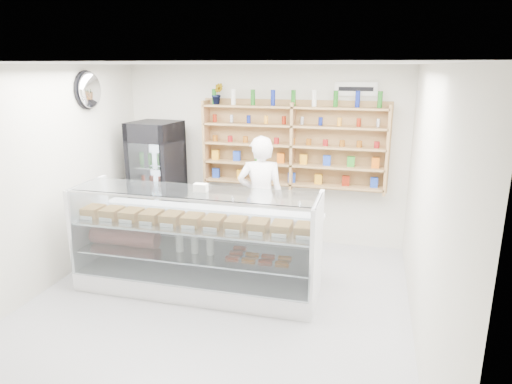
# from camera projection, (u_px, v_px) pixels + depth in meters

# --- Properties ---
(room) EXTENTS (5.00, 5.00, 5.00)m
(room) POSITION_uv_depth(u_px,v_px,m) (209.00, 196.00, 4.98)
(room) COLOR #99999D
(room) RESTS_ON ground
(display_counter) EXTENTS (3.05, 0.91, 1.33)m
(display_counter) POSITION_uv_depth(u_px,v_px,m) (198.00, 263.00, 5.79)
(display_counter) COLOR white
(display_counter) RESTS_ON floor
(shop_worker) EXTENTS (0.74, 0.56, 1.84)m
(shop_worker) POSITION_uv_depth(u_px,v_px,m) (261.00, 199.00, 6.60)
(shop_worker) COLOR white
(shop_worker) RESTS_ON floor
(drinks_cooler) EXTENTS (0.76, 0.75, 1.95)m
(drinks_cooler) POSITION_uv_depth(u_px,v_px,m) (158.00, 183.00, 7.26)
(drinks_cooler) COLOR black
(drinks_cooler) RESTS_ON floor
(wall_shelving) EXTENTS (2.84, 0.28, 1.33)m
(wall_shelving) POSITION_uv_depth(u_px,v_px,m) (292.00, 146.00, 6.99)
(wall_shelving) COLOR #A6744E
(wall_shelving) RESTS_ON back_wall
(potted_plant) EXTENTS (0.22, 0.19, 0.32)m
(potted_plant) POSITION_uv_depth(u_px,v_px,m) (217.00, 94.00, 7.07)
(potted_plant) COLOR #1E6626
(potted_plant) RESTS_ON wall_shelving
(security_mirror) EXTENTS (0.15, 0.50, 0.50)m
(security_mirror) POSITION_uv_depth(u_px,v_px,m) (90.00, 90.00, 6.34)
(security_mirror) COLOR silver
(security_mirror) RESTS_ON left_wall
(wall_sign) EXTENTS (0.62, 0.03, 0.20)m
(wall_sign) POSITION_uv_depth(u_px,v_px,m) (356.00, 89.00, 6.66)
(wall_sign) COLOR white
(wall_sign) RESTS_ON back_wall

